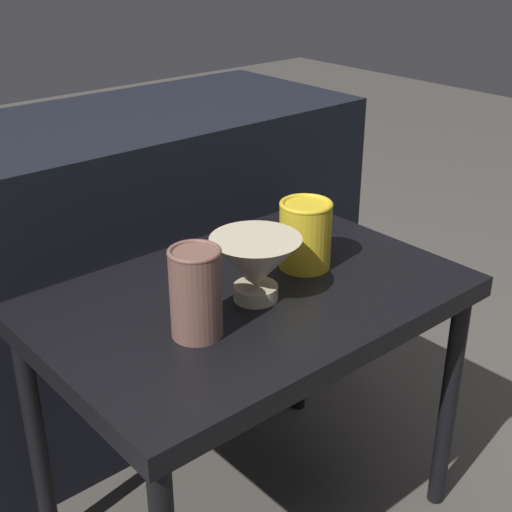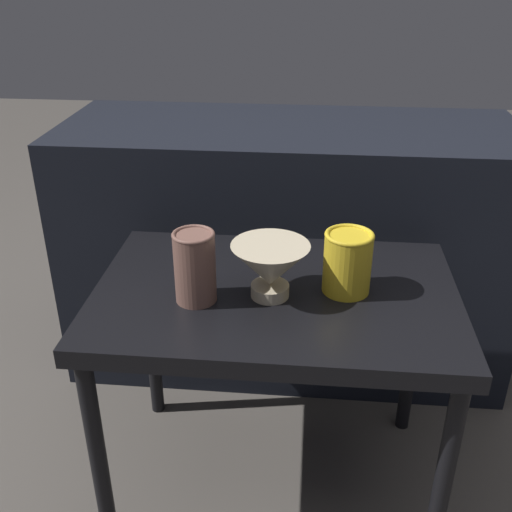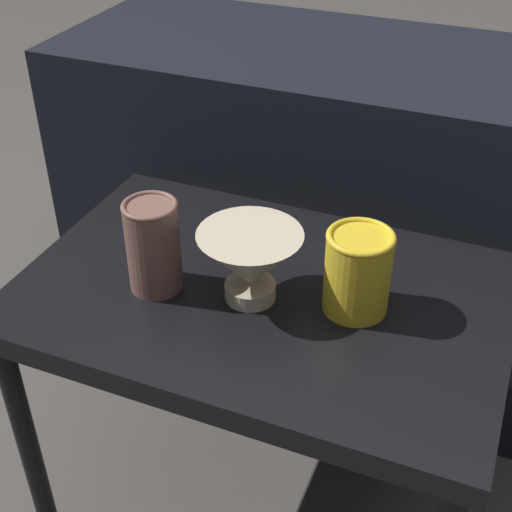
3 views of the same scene
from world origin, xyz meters
TOP-DOWN VIEW (x-y plane):
  - table at (0.00, 0.00)m, footprint 0.77×0.51m
  - couch_backdrop at (0.00, 0.56)m, footprint 1.30×0.50m
  - bowl at (-0.01, -0.03)m, footprint 0.16×0.16m
  - vase_textured_left at (-0.16, -0.06)m, footprint 0.09×0.09m
  - vase_colorful_right at (0.15, 0.01)m, footprint 0.10×0.10m

SIDE VIEW (x-z plane):
  - couch_backdrop at x=0.00m, z-range 0.00..0.75m
  - table at x=0.00m, z-range 0.22..0.77m
  - bowl at x=-0.01m, z-range 0.56..0.68m
  - vase_colorful_right at x=0.15m, z-range 0.56..0.69m
  - vase_textured_left at x=-0.16m, z-range 0.56..0.71m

